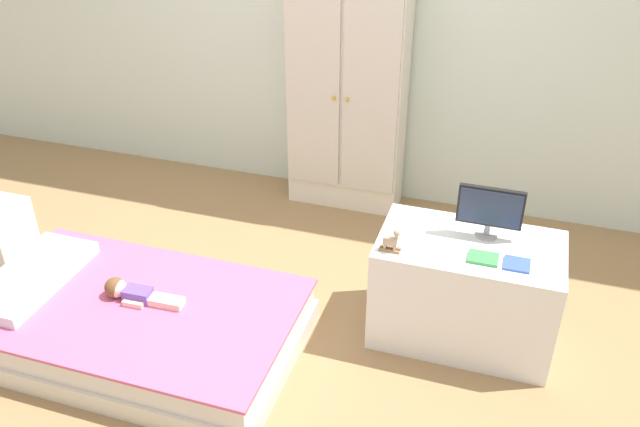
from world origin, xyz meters
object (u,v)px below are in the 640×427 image
doll (129,292)px  nightstand (0,239)px  book_blue (517,264)px  wardrobe (347,90)px  book_green (483,258)px  tv_stand (465,290)px  tv_monitor (490,209)px  rocking_horse_toy (392,241)px  bed (137,323)px

doll → nightstand: size_ratio=0.92×
book_blue → wardrobe: bearing=132.5°
wardrobe → book_green: wardrobe is taller
tv_stand → book_blue: size_ratio=7.51×
nightstand → tv_monitor: 2.57m
tv_stand → rocking_horse_toy: (-0.33, -0.17, 0.32)m
tv_stand → bed: bearing=-159.8°
doll → tv_monitor: size_ratio=1.34×
bed → wardrobe: 1.83m
rocking_horse_toy → book_blue: rocking_horse_toy is taller
bed → tv_stand: 1.55m
wardrobe → book_blue: bearing=-47.5°
wardrobe → tv_stand: wardrobe is taller
doll → nightstand: nightstand is taller
tv_stand → rocking_horse_toy: size_ratio=7.28×
book_green → rocking_horse_toy: bearing=-171.7°
tv_monitor → book_green: tv_monitor is taller
wardrobe → tv_stand: size_ratio=1.83×
wardrobe → book_blue: size_ratio=13.75×
tv_monitor → book_green: size_ratio=2.24×
tv_monitor → book_blue: size_ratio=2.64×
doll → rocking_horse_toy: 1.25m
bed → tv_stand: bearing=20.2°
wardrobe → nightstand: bearing=-139.2°
book_green → tv_monitor: bearing=92.0°
nightstand → book_blue: book_blue is taller
rocking_horse_toy → book_blue: (0.53, 0.06, -0.05)m
doll → book_green: 1.62m
nightstand → rocking_horse_toy: bearing=2.3°
doll → rocking_horse_toy: rocking_horse_toy is taller
wardrobe → tv_stand: (0.89, -1.09, -0.50)m
doll → tv_monitor: tv_monitor is taller
wardrobe → tv_monitor: (0.95, -1.01, -0.09)m
tv_stand → tv_monitor: size_ratio=2.84×
tv_monitor → rocking_horse_toy: tv_monitor is taller
bed → nightstand: size_ratio=3.56×
doll → nightstand: (-0.96, 0.25, -0.06)m
nightstand → wardrobe: wardrobe is taller
tv_monitor → rocking_horse_toy: 0.47m
bed → wardrobe: wardrobe is taller
rocking_horse_toy → book_green: bearing=8.3°
tv_stand → book_blue: bearing=-28.2°
book_blue → tv_stand: bearing=151.8°
bed → tv_monitor: size_ratio=5.20×
bed → book_blue: size_ratio=13.73×
nightstand → rocking_horse_toy: 2.15m
doll → tv_stand: (1.49, 0.50, -0.01)m
tv_monitor → wardrobe: bearing=133.3°
bed → book_green: size_ratio=11.67×
bed → rocking_horse_toy: rocking_horse_toy is taller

